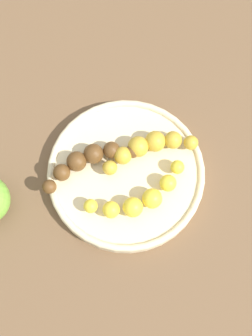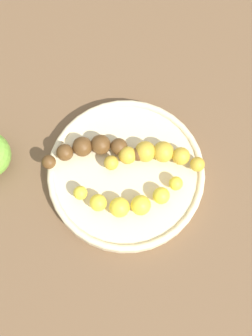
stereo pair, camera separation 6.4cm
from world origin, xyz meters
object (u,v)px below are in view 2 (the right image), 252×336
object	(u,v)px
banana_overripe	(92,149)
banana_yellow	(130,201)
banana_spotted	(154,155)
fruit_bowl	(126,173)

from	to	relation	value
banana_overripe	banana_yellow	distance (m)	0.09
banana_spotted	banana_yellow	xyz separation A→B (m)	(0.01, -0.07, -0.00)
banana_overripe	fruit_bowl	bearing A→B (deg)	-128.29
fruit_bowl	banana_yellow	bearing A→B (deg)	-45.59
banana_overripe	banana_spotted	bearing A→B (deg)	-102.69
banana_spotted	banana_yellow	distance (m)	0.07
fruit_bowl	banana_yellow	world-z (taller)	banana_yellow
banana_spotted	banana_yellow	world-z (taller)	banana_spotted
banana_spotted	banana_overripe	xyz separation A→B (m)	(-0.07, -0.05, -0.00)
fruit_bowl	banana_spotted	bearing A→B (deg)	65.56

